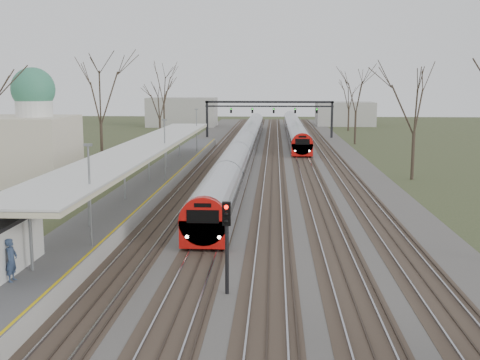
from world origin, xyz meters
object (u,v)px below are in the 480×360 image
(train_far, at_px, (294,128))
(signal_post, at_px, (227,234))
(train_near, at_px, (245,143))
(passenger, at_px, (11,260))

(train_far, xyz_separation_m, signal_post, (-5.25, -77.23, 1.25))
(train_near, bearing_deg, signal_post, -88.04)
(passenger, bearing_deg, signal_post, -80.12)
(train_near, height_order, train_far, same)
(passenger, distance_m, signal_post, 8.72)
(train_near, relative_size, passenger, 50.47)
(train_far, bearing_deg, signal_post, -93.89)
(train_near, distance_m, train_far, 27.05)
(train_near, bearing_deg, passenger, -97.37)
(signal_post, bearing_deg, train_far, 86.11)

